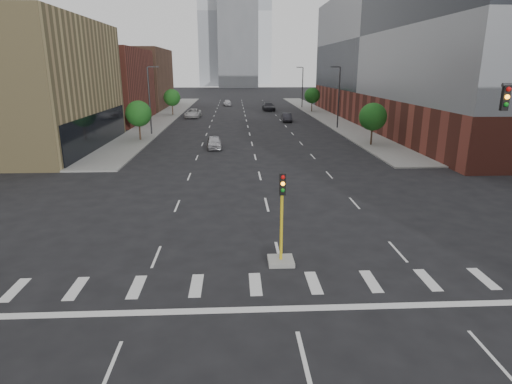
{
  "coord_description": "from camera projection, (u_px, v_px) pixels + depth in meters",
  "views": [
    {
      "loc": [
        -2.09,
        -9.36,
        8.85
      ],
      "look_at": [
        -1.0,
        12.45,
        2.5
      ],
      "focal_mm": 30.0,
      "sensor_mm": 36.0,
      "label": 1
    }
  ],
  "objects": [
    {
      "name": "tree_right_far",
      "position": [
        312.0,
        95.0,
        87.99
      ],
      "size": [
        3.2,
        3.2,
        4.85
      ],
      "color": "#382619",
      "rests_on": "ground"
    },
    {
      "name": "tree_left_near",
      "position": [
        138.0,
        114.0,
        53.08
      ],
      "size": [
        3.2,
        3.2,
        4.85
      ],
      "color": "#382619",
      "rests_on": "ground"
    },
    {
      "name": "tree_right_near",
      "position": [
        373.0,
        117.0,
        49.63
      ],
      "size": [
        3.2,
        3.2,
        4.85
      ],
      "color": "#382619",
      "rests_on": "ground"
    },
    {
      "name": "car_mid_right",
      "position": [
        287.0,
        118.0,
        72.96
      ],
      "size": [
        1.64,
        4.36,
        1.42
      ],
      "primitive_type": "imported",
      "rotation": [
        0.0,
        0.0,
        -0.03
      ],
      "color": "black",
      "rests_on": "ground"
    },
    {
      "name": "median_traffic_signal",
      "position": [
        281.0,
        244.0,
        19.87
      ],
      "size": [
        1.2,
        1.2,
        4.4
      ],
      "color": "#999993",
      "rests_on": "ground"
    },
    {
      "name": "sidewalk_right_far",
      "position": [
        322.0,
        115.0,
        83.21
      ],
      "size": [
        5.0,
        92.0,
        0.15
      ],
      "primitive_type": "cube",
      "color": "gray",
      "rests_on": "ground"
    },
    {
      "name": "car_near_left",
      "position": [
        214.0,
        142.0,
        48.65
      ],
      "size": [
        1.91,
        4.25,
        1.42
      ],
      "primitive_type": "imported",
      "rotation": [
        0.0,
        0.0,
        0.06
      ],
      "color": "#AFAFB4",
      "rests_on": "ground"
    },
    {
      "name": "streetlight_left",
      "position": [
        150.0,
        98.0,
        57.45
      ],
      "size": [
        1.6,
        0.22,
        9.07
      ],
      "color": "#2D2D30",
      "rests_on": "ground"
    },
    {
      "name": "car_far_left",
      "position": [
        193.0,
        113.0,
        78.92
      ],
      "size": [
        2.84,
        5.85,
        1.6
      ],
      "primitive_type": "imported",
      "rotation": [
        0.0,
        0.0,
        -0.03
      ],
      "color": "#B2B2B2",
      "rests_on": "ground"
    },
    {
      "name": "car_distant",
      "position": [
        227.0,
        103.0,
        104.0
      ],
      "size": [
        2.14,
        4.41,
        1.45
      ],
      "primitive_type": "imported",
      "rotation": [
        0.0,
        0.0,
        0.1
      ],
      "color": "silver",
      "rests_on": "ground"
    },
    {
      "name": "tower_right",
      "position": [
        254.0,
        13.0,
        250.2
      ],
      "size": [
        20.0,
        20.0,
        80.0
      ],
      "primitive_type": "cube",
      "color": "#B2B7BC",
      "rests_on": "ground"
    },
    {
      "name": "building_right_main",
      "position": [
        434.0,
        54.0,
        67.44
      ],
      "size": [
        24.0,
        70.0,
        22.0
      ],
      "color": "brown",
      "rests_on": "ground"
    },
    {
      "name": "building_left_far_a",
      "position": [
        83.0,
        86.0,
        71.84
      ],
      "size": [
        20.0,
        22.0,
        12.0
      ],
      "primitive_type": "cube",
      "color": "brown",
      "rests_on": "ground"
    },
    {
      "name": "sidewalk_left_far",
      "position": [
        167.0,
        116.0,
        81.77
      ],
      "size": [
        5.0,
        92.0,
        0.15
      ],
      "primitive_type": "cube",
      "color": "gray",
      "rests_on": "ground"
    },
    {
      "name": "tower_left",
      "position": [
        221.0,
        13.0,
        212.37
      ],
      "size": [
        22.0,
        22.0,
        70.0
      ],
      "primitive_type": "cube",
      "color": "#B2B7BC",
      "rests_on": "ground"
    },
    {
      "name": "building_left_mid",
      "position": [
        1.0,
        86.0,
        46.63
      ],
      "size": [
        20.0,
        24.0,
        14.0
      ],
      "primitive_type": "cube",
      "color": "tan",
      "rests_on": "ground"
    },
    {
      "name": "streetlight_right_b",
      "position": [
        302.0,
        86.0,
        97.1
      ],
      "size": [
        1.6,
        0.22,
        9.07
      ],
      "color": "#2D2D30",
      "rests_on": "ground"
    },
    {
      "name": "tower_mid",
      "position": [
        238.0,
        38.0,
        197.21
      ],
      "size": [
        18.0,
        18.0,
        44.0
      ],
      "primitive_type": "cube",
      "color": "slate",
      "rests_on": "ground"
    },
    {
      "name": "tree_left_far",
      "position": [
        172.0,
        98.0,
        81.85
      ],
      "size": [
        3.2,
        3.2,
        4.85
      ],
      "color": "#382619",
      "rests_on": "ground"
    },
    {
      "name": "streetlight_right_a",
      "position": [
        338.0,
        95.0,
        63.54
      ],
      "size": [
        1.6,
        0.22,
        9.07
      ],
      "color": "#2D2D30",
      "rests_on": "ground"
    },
    {
      "name": "building_left_far_b",
      "position": [
        122.0,
        79.0,
        96.63
      ],
      "size": [
        20.0,
        24.0,
        13.0
      ],
      "primitive_type": "cube",
      "color": "brown",
      "rests_on": "ground"
    },
    {
      "name": "car_deep_right",
      "position": [
        269.0,
        107.0,
        91.62
      ],
      "size": [
        2.56,
        5.95,
        1.71
      ],
      "primitive_type": "imported",
      "rotation": [
        0.0,
        0.0,
        0.03
      ],
      "color": "black",
      "rests_on": "ground"
    }
  ]
}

